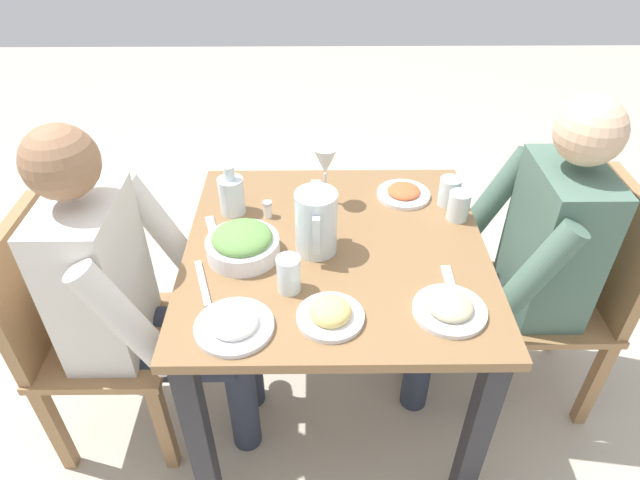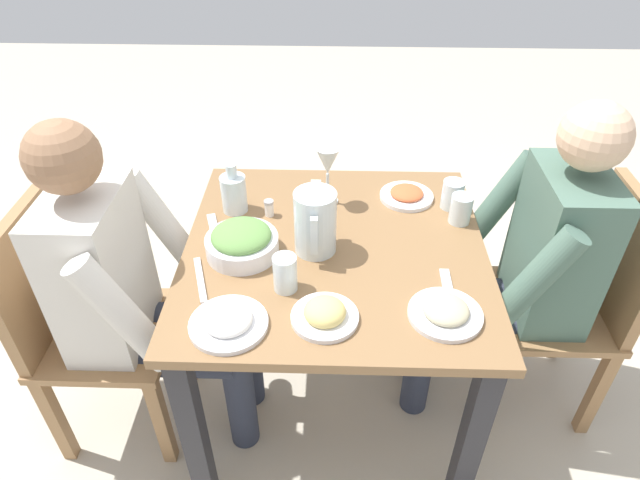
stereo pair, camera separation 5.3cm
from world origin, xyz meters
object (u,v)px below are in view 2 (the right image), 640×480
object	(u,v)px
salad_bowl	(242,241)
plate_beans	(446,312)
water_glass_by_pitcher	(461,209)
water_pitcher	(315,222)
chair_near	(79,320)
plate_rice_curry	(407,195)
water_glass_center	(452,194)
salt_shaker	(269,208)
plate_fries	(325,314)
diner_near	(134,287)
plate_yoghurt	(228,321)
diner_far	(524,261)
oil_carafe	(234,195)
chair_far	(576,296)
dining_table	(334,279)
wine_glass	(328,164)
water_glass_near_right	(285,273)

from	to	relation	value
salad_bowl	plate_beans	distance (m)	0.59
water_glass_by_pitcher	water_pitcher	bearing A→B (deg)	-70.94
chair_near	plate_rice_curry	bearing A→B (deg)	108.61
chair_near	water_pitcher	size ratio (longest dim) A/B	4.48
water_glass_center	salt_shaker	size ratio (longest dim) A/B	1.73
plate_fries	diner_near	bearing A→B (deg)	-110.70
diner_near	water_glass_by_pitcher	xyz separation A→B (m)	(-0.22, 0.97, 0.15)
diner_near	salad_bowl	xyz separation A→B (m)	(-0.04, 0.32, 0.14)
plate_beans	plate_yoghurt	world-z (taller)	plate_yoghurt
chair_near	water_glass_center	world-z (taller)	chair_near
diner_far	water_glass_by_pitcher	world-z (taller)	diner_far
diner_far	plate_beans	size ratio (longest dim) A/B	6.13
chair_near	oil_carafe	bearing A→B (deg)	118.85
salad_bowl	plate_fries	size ratio (longest dim) A/B	1.22
chair_far	oil_carafe	world-z (taller)	oil_carafe
plate_fries	dining_table	bearing A→B (deg)	175.50
dining_table	wine_glass	size ratio (longest dim) A/B	4.47
plate_rice_curry	water_glass_near_right	xyz separation A→B (m)	(0.45, -0.36, 0.04)
plate_beans	wine_glass	size ratio (longest dim) A/B	0.96
salad_bowl	salt_shaker	bearing A→B (deg)	163.43
dining_table	plate_yoghurt	xyz separation A→B (m)	(0.32, -0.26, 0.14)
diner_near	diner_far	xyz separation A→B (m)	(-0.15, 1.18, 0.00)
chair_near	plate_beans	xyz separation A→B (m)	(0.19, 1.07, 0.26)
dining_table	salt_shaker	world-z (taller)	salt_shaker
chair_far	plate_beans	bearing A→B (deg)	-55.89
diner_near	plate_beans	size ratio (longest dim) A/B	6.13
water_glass_by_pitcher	chair_near	bearing A→B (deg)	-79.47
wine_glass	plate_fries	bearing A→B (deg)	0.45
chair_far	plate_beans	xyz separation A→B (m)	(0.35, -0.51, 0.26)
plate_beans	plate_rice_curry	distance (m)	0.54
water_glass_near_right	diner_far	bearing A→B (deg)	109.65
diner_near	plate_fries	world-z (taller)	diner_near
water_glass_near_right	wine_glass	xyz separation A→B (m)	(-0.42, 0.10, 0.09)
wine_glass	water_glass_near_right	bearing A→B (deg)	-13.73
chair_near	water_glass_center	xyz separation A→B (m)	(-0.30, 1.16, 0.29)
dining_table	wine_glass	distance (m)	0.36
dining_table	chair_far	world-z (taller)	chair_far
diner_near	salt_shaker	bearing A→B (deg)	121.52
water_glass_near_right	plate_fries	bearing A→B (deg)	43.65
water_pitcher	plate_fries	distance (m)	0.29
dining_table	water_glass_center	xyz separation A→B (m)	(-0.22, 0.37, 0.17)
salad_bowl	plate_yoghurt	size ratio (longest dim) A/B	1.06
chair_near	water_pitcher	xyz separation A→B (m)	(-0.07, 0.74, 0.34)
chair_near	plate_beans	bearing A→B (deg)	79.72
salad_bowl	plate_fries	bearing A→B (deg)	43.33
plate_rice_curry	water_glass_by_pitcher	bearing A→B (deg)	49.82
dining_table	plate_rice_curry	size ratio (longest dim) A/B	5.02
wine_glass	salt_shaker	bearing A→B (deg)	-65.65
water_pitcher	oil_carafe	xyz separation A→B (m)	(-0.19, -0.26, -0.04)
diner_near	water_glass_center	xyz separation A→B (m)	(-0.30, 0.96, 0.15)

